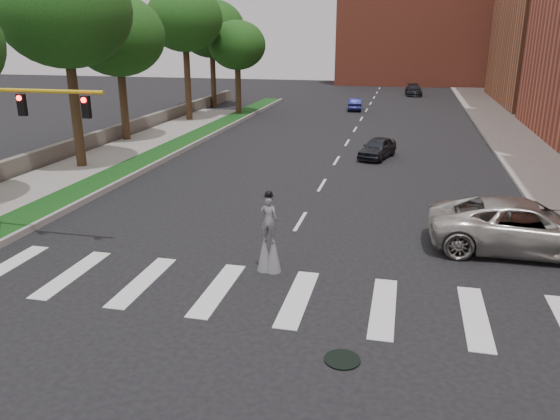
# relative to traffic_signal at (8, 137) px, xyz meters

# --- Properties ---
(ground_plane) EXTENTS (160.00, 160.00, 0.00)m
(ground_plane) POSITION_rel_traffic_signal_xyz_m (9.78, -3.00, -4.15)
(ground_plane) COLOR black
(ground_plane) RESTS_ON ground
(grass_median) EXTENTS (2.00, 60.00, 0.25)m
(grass_median) POSITION_rel_traffic_signal_xyz_m (-1.72, 17.00, -4.03)
(grass_median) COLOR #103A12
(grass_median) RESTS_ON ground
(median_curb) EXTENTS (0.20, 60.00, 0.28)m
(median_curb) POSITION_rel_traffic_signal_xyz_m (-0.67, 17.00, -4.01)
(median_curb) COLOR gray
(median_curb) RESTS_ON ground
(sidewalk_left) EXTENTS (4.00, 60.00, 0.18)m
(sidewalk_left) POSITION_rel_traffic_signal_xyz_m (-4.72, 7.00, -4.06)
(sidewalk_left) COLOR gray
(sidewalk_left) RESTS_ON ground
(sidewalk_right) EXTENTS (5.00, 90.00, 0.18)m
(sidewalk_right) POSITION_rel_traffic_signal_xyz_m (22.28, 22.00, -4.06)
(sidewalk_right) COLOR gray
(sidewalk_right) RESTS_ON ground
(stone_wall) EXTENTS (0.50, 56.00, 1.10)m
(stone_wall) POSITION_rel_traffic_signal_xyz_m (-7.22, 19.00, -3.60)
(stone_wall) COLOR #5D584F
(stone_wall) RESTS_ON ground
(manhole) EXTENTS (0.90, 0.90, 0.04)m
(manhole) POSITION_rel_traffic_signal_xyz_m (12.78, -5.00, -4.13)
(manhole) COLOR black
(manhole) RESTS_ON ground
(building_backdrop) EXTENTS (26.00, 14.00, 18.00)m
(building_backdrop) POSITION_rel_traffic_signal_xyz_m (15.78, 75.00, 4.85)
(building_backdrop) COLOR #B65139
(building_backdrop) RESTS_ON ground
(traffic_signal) EXTENTS (5.30, 0.23, 6.20)m
(traffic_signal) POSITION_rel_traffic_signal_xyz_m (0.00, 0.00, 0.00)
(traffic_signal) COLOR black
(traffic_signal) RESTS_ON ground
(stilt_performer) EXTENTS (0.84, 0.56, 2.84)m
(stilt_performer) POSITION_rel_traffic_signal_xyz_m (9.72, -0.24, -3.07)
(stilt_performer) COLOR #362515
(stilt_performer) RESTS_ON ground
(suv_crossing) EXTENTS (6.86, 3.17, 1.91)m
(suv_crossing) POSITION_rel_traffic_signal_xyz_m (18.43, 3.60, -3.20)
(suv_crossing) COLOR #B7B4AD
(suv_crossing) RESTS_ON ground
(car_near) EXTENTS (2.58, 4.17, 1.33)m
(car_near) POSITION_rel_traffic_signal_xyz_m (12.23, 18.31, -3.49)
(car_near) COLOR black
(car_near) RESTS_ON ground
(car_mid) EXTENTS (1.63, 3.93, 1.26)m
(car_mid) POSITION_rel_traffic_signal_xyz_m (8.59, 40.85, -3.52)
(car_mid) COLOR #171A52
(car_mid) RESTS_ON ground
(car_far) EXTENTS (2.31, 4.90, 1.38)m
(car_far) POSITION_rel_traffic_signal_xyz_m (14.54, 56.52, -3.46)
(car_far) COLOR black
(car_far) RESTS_ON ground
(tree_2) EXTENTS (7.32, 7.32, 11.98)m
(tree_2) POSITION_rel_traffic_signal_xyz_m (-4.74, 11.50, 4.68)
(tree_2) COLOR #362515
(tree_2) RESTS_ON ground
(tree_3) EXTENTS (6.60, 6.60, 10.29)m
(tree_3) POSITION_rel_traffic_signal_xyz_m (-6.25, 19.85, 3.31)
(tree_3) COLOR #362515
(tree_3) RESTS_ON ground
(tree_4) EXTENTS (6.60, 6.60, 11.66)m
(tree_4) POSITION_rel_traffic_signal_xyz_m (-5.38, 29.99, 4.66)
(tree_4) COLOR #362515
(tree_4) RESTS_ON ground
(tree_5) EXTENTS (6.98, 6.98, 11.06)m
(tree_5) POSITION_rel_traffic_signal_xyz_m (-6.61, 40.11, 3.91)
(tree_5) COLOR #362515
(tree_5) RESTS_ON ground
(tree_6) EXTENTS (5.35, 5.35, 8.86)m
(tree_6) POSITION_rel_traffic_signal_xyz_m (-2.07, 34.44, 2.38)
(tree_6) COLOR #362515
(tree_6) RESTS_ON ground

